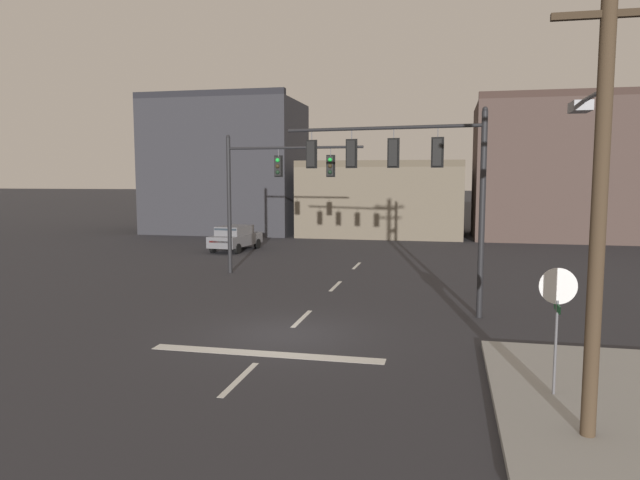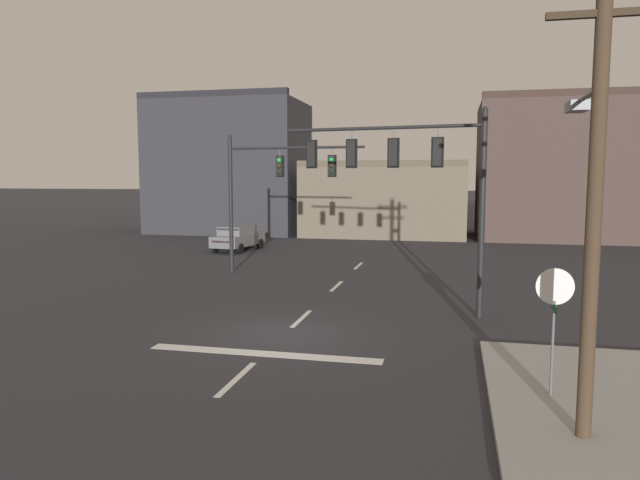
% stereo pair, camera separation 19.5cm
% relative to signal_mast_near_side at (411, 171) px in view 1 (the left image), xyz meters
% --- Properties ---
extents(ground_plane, '(400.00, 400.00, 0.00)m').
position_rel_signal_mast_near_side_xyz_m(ground_plane, '(-3.42, -3.79, -4.91)').
color(ground_plane, '#2B2B30').
extents(sidewalk_near_corner, '(5.00, 8.00, 0.15)m').
position_rel_signal_mast_near_side_xyz_m(sidewalk_near_corner, '(4.75, -7.79, -4.83)').
color(sidewalk_near_corner, gray).
rests_on(sidewalk_near_corner, ground).
extents(stop_bar_paint, '(6.40, 0.50, 0.01)m').
position_rel_signal_mast_near_side_xyz_m(stop_bar_paint, '(-3.42, -5.79, -4.91)').
color(stop_bar_paint, silver).
rests_on(stop_bar_paint, ground).
extents(lane_centreline, '(0.16, 26.40, 0.01)m').
position_rel_signal_mast_near_side_xyz_m(lane_centreline, '(-3.42, -1.79, -4.91)').
color(lane_centreline, silver).
rests_on(lane_centreline, ground).
extents(signal_mast_near_side, '(6.96, 1.11, 6.98)m').
position_rel_signal_mast_near_side_xyz_m(signal_mast_near_side, '(0.00, 0.00, 0.00)').
color(signal_mast_near_side, black).
rests_on(signal_mast_near_side, ground).
extents(signal_mast_far_side, '(6.70, 0.50, 6.73)m').
position_rel_signal_mast_near_side_xyz_m(signal_mast_far_side, '(-7.24, 6.50, -0.43)').
color(signal_mast_far_side, black).
rests_on(signal_mast_far_side, ground).
extents(stop_sign, '(0.76, 0.64, 2.83)m').
position_rel_signal_mast_near_side_xyz_m(stop_sign, '(3.51, -7.63, -2.76)').
color(stop_sign, '#56565B').
rests_on(stop_sign, ground).
extents(car_lot_nearside, '(2.30, 4.60, 1.61)m').
position_rel_signal_mast_near_side_xyz_m(car_lot_nearside, '(-12.03, 14.99, -4.05)').
color(car_lot_nearside, slate).
rests_on(car_lot_nearside, ground).
extents(utility_pole, '(2.20, 2.29, 8.74)m').
position_rel_signal_mast_near_side_xyz_m(utility_pole, '(3.75, -9.47, -0.11)').
color(utility_pole, '#423323').
rests_on(utility_pole, ground).
extents(building_row, '(61.88, 10.96, 11.50)m').
position_rel_signal_mast_near_side_xyz_m(building_row, '(7.61, 27.82, -0.18)').
color(building_row, '#2D2D33').
rests_on(building_row, ground).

